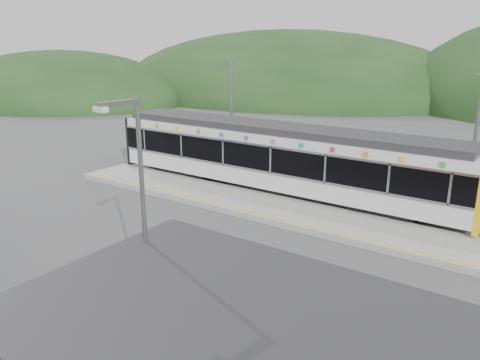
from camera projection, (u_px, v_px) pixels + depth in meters
The scene contains 8 objects.
ground at pixel (246, 237), 19.79m from camera, with size 120.00×120.00×0.00m, color #4C4C4F.
hills at pixel (430, 230), 20.54m from camera, with size 146.00×149.00×26.00m.
platform at pixel (285, 212), 22.34m from camera, with size 26.00×3.20×0.30m, color #9E9E99.
yellow_line at pixel (271, 216), 21.28m from camera, with size 26.00×0.10×0.01m, color yellow.
train at pixel (277, 156), 25.06m from camera, with size 20.44×3.01×3.74m.
catenary_mast_west at pixel (231, 113), 29.35m from camera, with size 0.18×1.80×7.00m.
catenary_mast_east at pixel (475, 138), 21.64m from camera, with size 0.18×1.80×7.00m.
lamp_post at pixel (139, 206), 11.68m from camera, with size 0.36×1.17×6.69m.
Camera 1 is at (10.29, -15.15, 7.90)m, focal length 35.00 mm.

